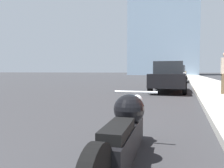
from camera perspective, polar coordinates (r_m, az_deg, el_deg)
The scene contains 7 objects.
sidewalk at distance 39.05m, azimuth 21.19°, elevation 1.60°, with size 2.98×240.00×0.15m.
motorcycle at distance 2.47m, azimuth 3.46°, elevation -12.74°, with size 0.62×2.52×0.81m.
parked_car_black at distance 12.10m, azimuth 14.63°, elevation 1.85°, with size 1.81×4.58×1.59m.
parked_car_white at distance 23.10m, azimuth 16.51°, elevation 2.57°, with size 2.08×4.37×1.70m.
parked_car_yellow at distance 34.41m, azimuth 17.18°, elevation 2.83°, with size 2.02×3.89×1.82m.
parked_car_silver at distance 45.90m, azimuth 17.56°, elevation 2.94°, with size 2.15×4.41×1.83m.
parked_car_red at distance 57.02m, azimuth 17.58°, elevation 2.94°, with size 2.11×4.65×1.78m.
Camera 1 is at (3.00, 1.02, 1.08)m, focal length 35.00 mm.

